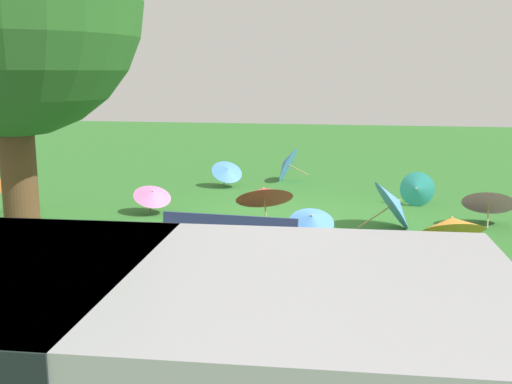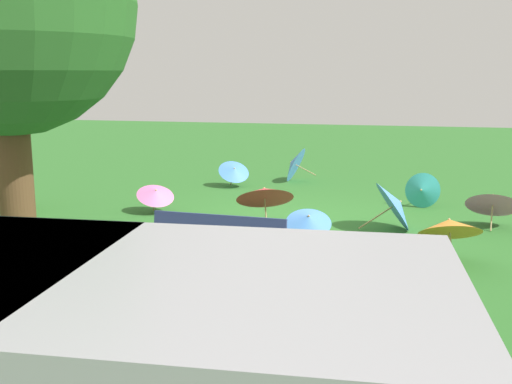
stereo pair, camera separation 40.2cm
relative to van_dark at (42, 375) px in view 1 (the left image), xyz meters
The scene contains 13 objects.
ground 7.23m from the van_dark, 92.88° to the right, with size 40.00×40.00×0.00m, color #2D6B28.
van_dark is the anchor object (origin of this frame).
park_bench 4.00m from the van_dark, 92.43° to the right, with size 1.63×0.57×0.90m.
shade_tree 5.22m from the van_dark, 57.84° to the right, with size 3.16×3.16×4.90m.
parasol_blue_0 11.21m from the van_dark, 89.30° to the right, with size 0.83×0.91×0.84m.
parasol_red_0 7.02m from the van_dark, 90.37° to the right, with size 1.21×1.19×0.85m.
parasol_pink_1 7.72m from the van_dark, 74.59° to the right, with size 0.94×0.94×0.58m.
parasol_blue_2 7.46m from the van_dark, 107.06° to the right, with size 1.01×1.05×0.85m.
parasol_blue_3 10.29m from the van_dark, 82.71° to the right, with size 0.90×0.88×0.62m.
parasol_orange_1 6.24m from the van_dark, 117.40° to the right, with size 0.96×0.95×0.77m.
parasol_teal_2 9.33m from the van_dark, 106.61° to the right, with size 0.71×0.62×0.67m.
parasol_pink_4 8.54m from the van_dark, 115.94° to the right, with size 0.98×0.94×0.78m.
parasol_blue_5 5.93m from the van_dark, 99.16° to the right, with size 0.77×0.76×0.62m.
Camera 1 is at (-1.30, 9.92, 2.51)m, focal length 42.73 mm.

